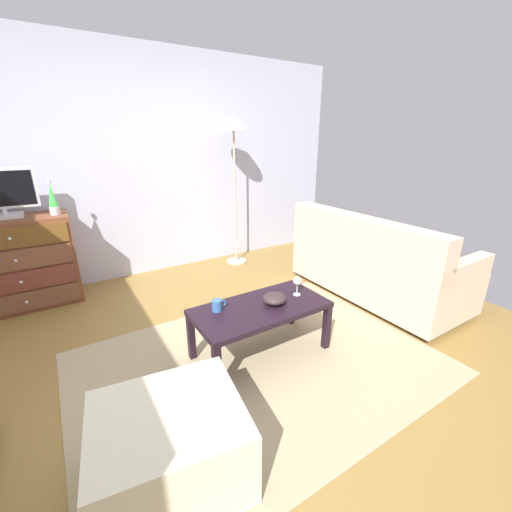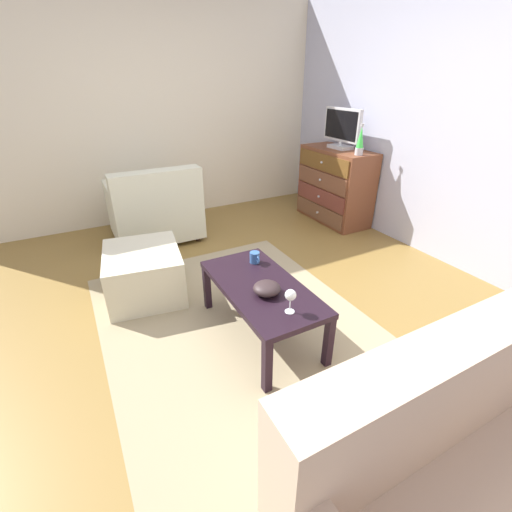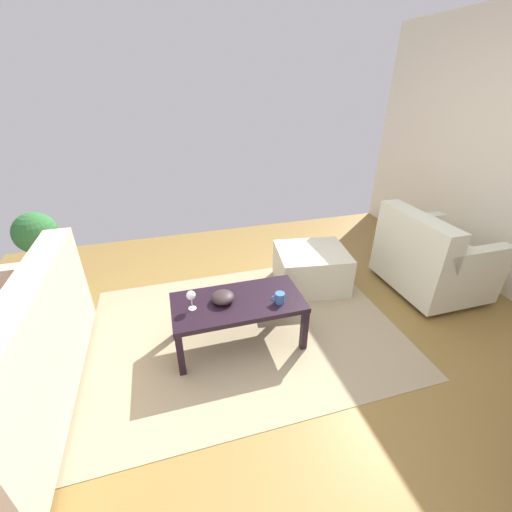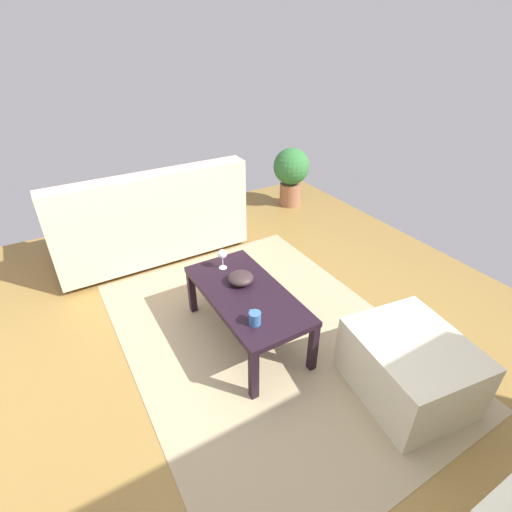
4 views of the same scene
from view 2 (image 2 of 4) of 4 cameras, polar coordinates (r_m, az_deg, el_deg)
ground_plane at (r=2.91m, az=-0.47°, el=-9.00°), size 5.51×4.79×0.05m
wall_accent_rear at (r=3.86m, az=30.67°, el=17.82°), size 5.51×0.12×2.59m
wall_plain_left at (r=4.73m, az=-15.92°, el=21.52°), size 0.12×4.79×2.59m
area_rug at (r=2.68m, az=-2.32°, el=-11.93°), size 2.60×1.90×0.01m
dresser at (r=4.63m, az=12.67°, el=11.08°), size 0.98×0.49×0.90m
tv at (r=4.51m, az=13.77°, el=19.53°), size 0.59×0.18×0.46m
lava_lamp at (r=4.19m, az=16.57°, el=17.39°), size 0.09×0.09×0.33m
coffee_table at (r=2.45m, az=0.83°, el=-5.71°), size 1.03×0.51×0.41m
wine_glass at (r=2.10m, az=5.62°, el=-6.45°), size 0.07×0.07×0.16m
mug at (r=2.68m, az=-0.19°, el=-0.24°), size 0.11×0.08×0.08m
bowl_decorative at (r=2.30m, az=1.78°, el=-5.26°), size 0.18×0.18×0.08m
armchair at (r=4.13m, az=-16.03°, el=7.19°), size 0.80×0.93×0.84m
ottoman at (r=3.12m, az=-17.66°, el=-2.63°), size 0.78×0.70×0.41m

